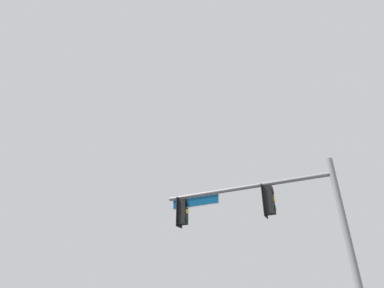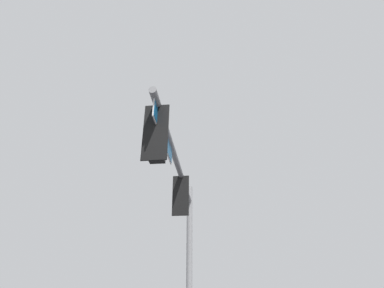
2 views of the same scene
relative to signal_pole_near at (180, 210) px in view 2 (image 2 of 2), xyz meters
name	(u,v)px [view 2 (image 2 of 2)]	position (x,y,z in m)	size (l,w,h in m)	color
signal_pole_near	(180,210)	(0.00, 0.00, 0.00)	(7.05, 0.65, 6.30)	gray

